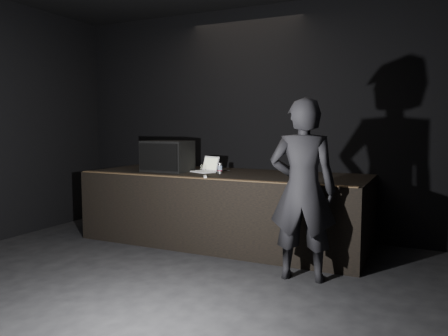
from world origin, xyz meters
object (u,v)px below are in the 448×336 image
beer_can (220,168)px  stage_monitor (167,156)px  stage_riser (225,207)px  laptop (206,168)px  person (303,190)px

beer_can → stage_monitor: bearing=-176.0°
stage_riser → laptop: 0.64m
laptop → stage_monitor: bearing=-139.6°
person → stage_monitor: bearing=-30.1°
stage_riser → person: 1.83m
person → stage_riser: bearing=-45.2°
stage_monitor → person: 2.49m
beer_can → laptop: bearing=158.6°
laptop → stage_riser: bearing=20.5°
beer_can → person: (1.46, -0.97, -0.09)m
laptop → person: (1.73, -1.07, -0.07)m
stage_riser → beer_can: size_ratio=26.31×
stage_riser → person: (1.42, -1.05, 0.49)m
beer_can → person: person is taller
stage_monitor → person: person is taller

